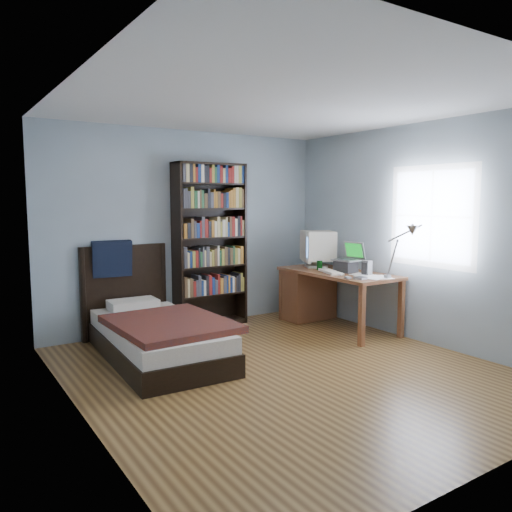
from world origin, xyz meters
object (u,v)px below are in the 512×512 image
Objects in this scene: desk at (315,291)px; soda_can at (320,265)px; laptop at (347,263)px; keyboard at (331,272)px; bed at (155,332)px; speaker at (367,268)px; bookshelf at (210,245)px; crt_monitor at (317,246)px; desk_lamp at (409,236)px.

desk is 12.71× the size of soda_can.
laptop reaches higher than desk.
keyboard is 2.28m from bed.
desk is 2.40m from bed.
desk is 0.45m from soda_can.
speaker is 0.09× the size of bookshelf.
speaker is 1.99m from bookshelf.
soda_can is at bearing -116.57° from desk.
crt_monitor is at bearing 25.12° from desk.
desk is 0.76× the size of bookshelf.
laptop is 0.36m from soda_can.
bookshelf reaches higher than desk_lamp.
keyboard is 0.30m from soda_can.
crt_monitor is 1.38× the size of keyboard.
bed reaches higher than desk.
desk_lamp is 0.81m from speaker.
desk_lamp is at bearing -106.25° from speaker.
laptop is (0.07, -0.53, 0.42)m from desk.
bookshelf reaches higher than crt_monitor.
bed is (-2.28, -0.03, -0.54)m from soda_can.
keyboard is 2.33× the size of speaker.
laptop is at bearing 11.73° from keyboard.
desk_lamp is at bearing -58.97° from bookshelf.
keyboard is 0.20× the size of bookshelf.
desk_lamp is at bearing -95.23° from laptop.
soda_can is at bearing 96.22° from speaker.
laptop is at bearing -82.18° from desk.
speaker is at bearing -14.43° from bed.
soda_can is at bearing 0.80° from bed.
bed is at bearing 173.47° from laptop.
desk is 0.68m from laptop.
keyboard reaches higher than desk.
crt_monitor is at bearing 57.24° from soda_can.
desk is 8.91× the size of speaker.
crt_monitor is at bearing 6.25° from bed.
speaker is at bearing -46.50° from bookshelf.
soda_can is 0.06× the size of bed.
laptop is 0.90× the size of keyboard.
laptop is 1.75m from bookshelf.
laptop is 0.18× the size of bed.
bookshelf is at bearing 121.03° from desk_lamp.
laptop is at bearing 80.83° from speaker.
desk_lamp is (-0.07, -1.57, 0.24)m from crt_monitor.
keyboard is (-0.17, -0.50, 0.33)m from desk.
speaker is at bearing -75.15° from soda_can.
speaker is 0.69m from soda_can.
crt_monitor is 0.90× the size of desk_lamp.
bed is (-1.09, -0.80, -0.79)m from bookshelf.
desk is 1.54m from bookshelf.
soda_can is at bearing -33.01° from bookshelf.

